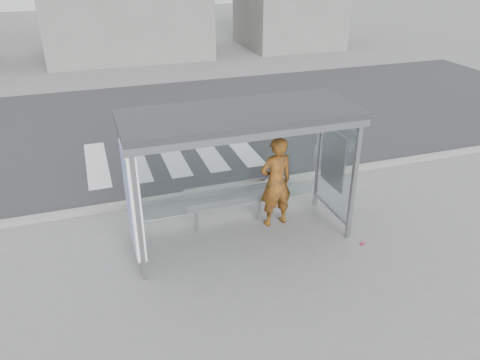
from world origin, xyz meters
name	(u,v)px	position (x,y,z in m)	size (l,w,h in m)	color
ground	(241,237)	(0.00, 0.00, 0.00)	(80.00, 80.00, 0.00)	slate
road	(171,123)	(0.00, 7.00, 0.00)	(30.00, 10.00, 0.01)	#2D2D30
curb	(214,191)	(0.00, 1.95, 0.06)	(30.00, 0.18, 0.12)	gray
crosswalk	(171,155)	(-0.50, 4.50, 0.00)	(4.55, 3.00, 0.00)	silver
bus_shelter	(220,146)	(-0.37, 0.06, 1.98)	(4.25, 1.65, 2.62)	gray
building_center	(125,6)	(0.00, 18.00, 2.50)	(8.00, 5.00, 5.00)	slate
person	(276,182)	(0.84, 0.27, 0.96)	(0.70, 0.46, 1.92)	orange
bench	(228,203)	(-0.10, 0.50, 0.53)	(1.72, 0.32, 0.89)	gray
soda_can	(363,243)	(2.16, -1.02, 0.03)	(0.06, 0.06, 0.11)	#EF4667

